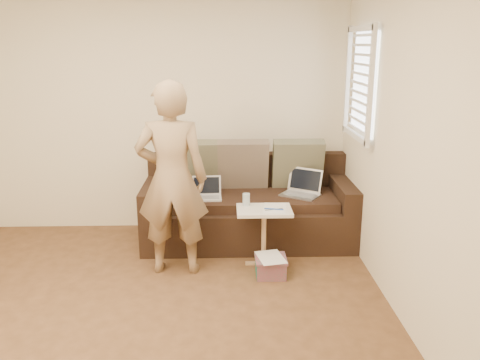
{
  "coord_description": "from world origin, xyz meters",
  "views": [
    {
      "loc": [
        0.66,
        -3.25,
        2.07
      ],
      "look_at": [
        0.8,
        1.4,
        0.78
      ],
      "focal_mm": 37.07,
      "sensor_mm": 36.0,
      "label": 1
    }
  ],
  "objects_px": {
    "sofa": "(248,203)",
    "person": "(172,179)",
    "striped_box": "(271,266)",
    "side_table": "(264,237)",
    "drinking_glass": "(246,200)",
    "laptop_silver": "(300,196)",
    "laptop_white": "(207,199)"
  },
  "relations": [
    {
      "from": "laptop_white",
      "to": "striped_box",
      "type": "xyz_separation_m",
      "value": [
        0.6,
        -0.71,
        -0.43
      ]
    },
    {
      "from": "sofa",
      "to": "laptop_white",
      "type": "distance_m",
      "value": 0.47
    },
    {
      "from": "sofa",
      "to": "laptop_silver",
      "type": "xyz_separation_m",
      "value": [
        0.54,
        -0.08,
        0.1
      ]
    },
    {
      "from": "side_table",
      "to": "sofa",
      "type": "bearing_deg",
      "value": 100.89
    },
    {
      "from": "laptop_white",
      "to": "drinking_glass",
      "type": "height_order",
      "value": "drinking_glass"
    },
    {
      "from": "laptop_silver",
      "to": "laptop_white",
      "type": "xyz_separation_m",
      "value": [
        -0.98,
        -0.08,
        0.0
      ]
    },
    {
      "from": "sofa",
      "to": "person",
      "type": "height_order",
      "value": "person"
    },
    {
      "from": "sofa",
      "to": "drinking_glass",
      "type": "xyz_separation_m",
      "value": [
        -0.04,
        -0.52,
        0.2
      ]
    },
    {
      "from": "drinking_glass",
      "to": "striped_box",
      "type": "relative_size",
      "value": 0.42
    },
    {
      "from": "drinking_glass",
      "to": "laptop_white",
      "type": "bearing_deg",
      "value": 136.77
    },
    {
      "from": "laptop_silver",
      "to": "drinking_glass",
      "type": "xyz_separation_m",
      "value": [
        -0.59,
        -0.45,
        0.11
      ]
    },
    {
      "from": "laptop_white",
      "to": "person",
      "type": "xyz_separation_m",
      "value": [
        -0.29,
        -0.57,
        0.37
      ]
    },
    {
      "from": "laptop_silver",
      "to": "drinking_glass",
      "type": "bearing_deg",
      "value": -109.35
    },
    {
      "from": "sofa",
      "to": "drinking_glass",
      "type": "distance_m",
      "value": 0.56
    },
    {
      "from": "sofa",
      "to": "striped_box",
      "type": "distance_m",
      "value": 0.94
    },
    {
      "from": "sofa",
      "to": "drinking_glass",
      "type": "height_order",
      "value": "sofa"
    },
    {
      "from": "sofa",
      "to": "striped_box",
      "type": "bearing_deg",
      "value": -79.09
    },
    {
      "from": "side_table",
      "to": "drinking_glass",
      "type": "distance_m",
      "value": 0.39
    },
    {
      "from": "drinking_glass",
      "to": "sofa",
      "type": "bearing_deg",
      "value": 85.14
    },
    {
      "from": "side_table",
      "to": "striped_box",
      "type": "distance_m",
      "value": 0.31
    },
    {
      "from": "side_table",
      "to": "striped_box",
      "type": "bearing_deg",
      "value": -79.04
    },
    {
      "from": "drinking_glass",
      "to": "laptop_silver",
      "type": "bearing_deg",
      "value": 37.44
    },
    {
      "from": "person",
      "to": "side_table",
      "type": "xyz_separation_m",
      "value": [
        0.84,
        0.1,
        -0.61
      ]
    },
    {
      "from": "side_table",
      "to": "drinking_glass",
      "type": "relative_size",
      "value": 4.72
    },
    {
      "from": "sofa",
      "to": "person",
      "type": "distance_m",
      "value": 1.13
    },
    {
      "from": "striped_box",
      "to": "side_table",
      "type": "bearing_deg",
      "value": 100.96
    },
    {
      "from": "laptop_white",
      "to": "person",
      "type": "relative_size",
      "value": 0.17
    },
    {
      "from": "side_table",
      "to": "drinking_glass",
      "type": "xyz_separation_m",
      "value": [
        -0.16,
        0.1,
        0.34
      ]
    },
    {
      "from": "laptop_white",
      "to": "striped_box",
      "type": "distance_m",
      "value": 1.03
    },
    {
      "from": "person",
      "to": "striped_box",
      "type": "height_order",
      "value": "person"
    },
    {
      "from": "sofa",
      "to": "person",
      "type": "bearing_deg",
      "value": -134.96
    },
    {
      "from": "striped_box",
      "to": "sofa",
      "type": "bearing_deg",
      "value": 100.91
    }
  ]
}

